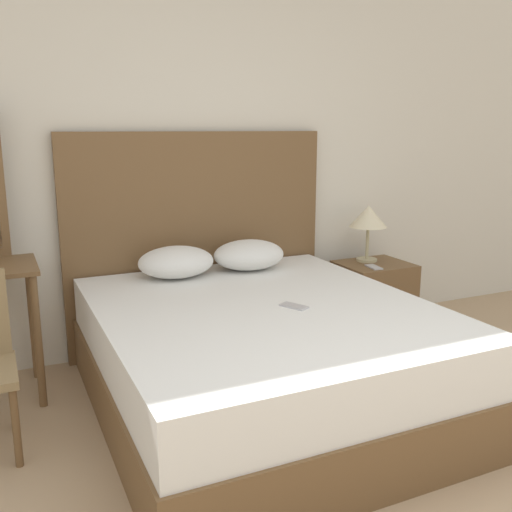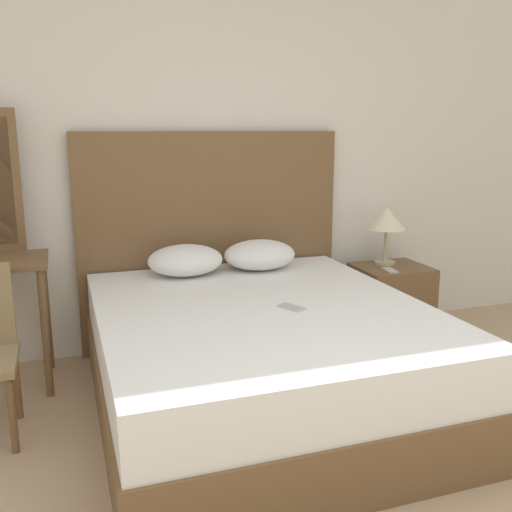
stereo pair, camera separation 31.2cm
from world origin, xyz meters
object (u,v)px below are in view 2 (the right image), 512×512
bed (262,356)px  table_lamp (387,220)px  phone_on_bed (291,307)px  nightstand (390,301)px  phone_on_nightstand (390,270)px

bed → table_lamp: (1.27, 0.82, 0.57)m
phone_on_bed → nightstand: (1.15, 0.84, -0.33)m
phone_on_bed → nightstand: phone_on_bed is taller
bed → table_lamp: bearing=33.1°
phone_on_bed → table_lamp: 1.49m
bed → phone_on_nightstand: bearing=27.8°
phone_on_bed → phone_on_nightstand: size_ratio=1.05×
phone_on_nightstand → nightstand: bearing=51.0°
bed → table_lamp: table_lamp is taller
bed → phone_on_nightstand: 1.36m
bed → phone_on_bed: size_ratio=12.29×
phone_on_bed → phone_on_nightstand: bearing=34.6°
bed → phone_on_bed: (0.13, -0.11, 0.30)m
phone_on_nightstand → bed: bearing=-152.2°
phone_on_nightstand → table_lamp: bearing=68.3°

